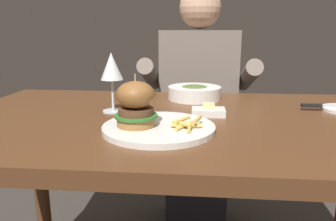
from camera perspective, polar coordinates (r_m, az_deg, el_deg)
name	(u,v)px	position (r m, az deg, el deg)	size (l,w,h in m)	color
dining_table	(185,147)	(0.96, 2.91, -6.45)	(1.36, 0.77, 0.74)	#56331C
main_plate	(159,128)	(0.80, -1.62, -3.05)	(0.28, 0.28, 0.01)	white
burger_sandwich	(136,104)	(0.79, -5.64, 1.17)	(0.10, 0.10, 0.13)	#9E6B38
fries_pile	(186,124)	(0.78, 3.19, -2.31)	(0.08, 0.09, 0.02)	#E0B251
wine_glass	(112,69)	(0.98, -9.80, 7.21)	(0.07, 0.07, 0.18)	silver
table_knife	(329,106)	(1.11, 26.18, 0.67)	(0.20, 0.02, 0.01)	silver
butter_dish	(208,111)	(0.95, 7.05, -0.14)	(0.10, 0.06, 0.04)	white
soup_bowl	(194,92)	(1.17, 4.62, 3.19)	(0.19, 0.19, 0.05)	white
diner_person	(198,117)	(1.61, 5.20, -1.21)	(0.51, 0.36, 1.18)	#282833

